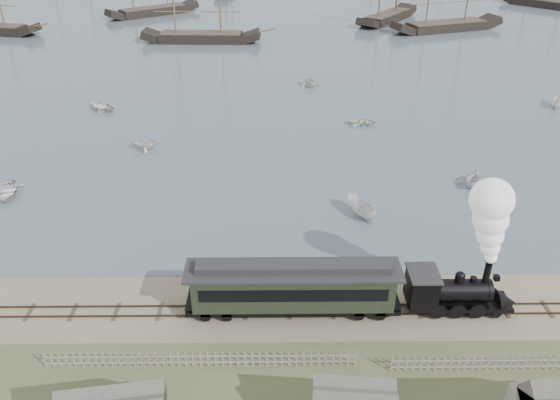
{
  "coord_description": "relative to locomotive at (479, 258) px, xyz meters",
  "views": [
    {
      "loc": [
        -1.94,
        -30.93,
        25.55
      ],
      "look_at": [
        -1.57,
        7.39,
        3.5
      ],
      "focal_mm": 35.0,
      "sensor_mm": 36.0,
      "label": 1
    }
  ],
  "objects": [
    {
      "name": "ground",
      "position": [
        -11.4,
        2.0,
        -4.44
      ],
      "size": [
        600.0,
        600.0,
        0.0
      ],
      "primitive_type": "plane",
      "color": "tan",
      "rests_on": "ground"
    },
    {
      "name": "locomotive",
      "position": [
        0.0,
        0.0,
        0.0
      ],
      "size": [
        7.73,
        2.89,
        9.64
      ],
      "color": "black",
      "rests_on": "ground"
    },
    {
      "name": "picket_fence_west",
      "position": [
        -17.9,
        -5.0,
        -4.44
      ],
      "size": [
        19.0,
        0.1,
        1.2
      ],
      "primitive_type": null,
      "color": "gray",
      "rests_on": "ground"
    },
    {
      "name": "rowboat_0",
      "position": [
        -38.89,
        16.53,
        -3.95
      ],
      "size": [
        4.91,
        4.14,
        0.87
      ],
      "primitive_type": "imported",
      "rotation": [
        0.0,
        0.0,
        0.31
      ],
      "color": "silver",
      "rests_on": "harbor_water"
    },
    {
      "name": "beached_dinghy",
      "position": [
        -16.07,
        2.52,
        -4.1
      ],
      "size": [
        3.34,
        3.91,
        0.68
      ],
      "primitive_type": "imported",
      "rotation": [
        0.0,
        0.0,
        1.22
      ],
      "color": "silver",
      "rests_on": "ground"
    },
    {
      "name": "picket_fence_east",
      "position": [
        1.1,
        -5.5,
        -4.44
      ],
      "size": [
        15.0,
        0.1,
        1.2
      ],
      "primitive_type": null,
      "color": "gray",
      "rests_on": "ground"
    },
    {
      "name": "passenger_coach",
      "position": [
        -12.19,
        0.0,
        -2.23
      ],
      "size": [
        14.44,
        2.78,
        3.51
      ],
      "color": "black",
      "rests_on": "ground"
    },
    {
      "name": "rowboat_7",
      "position": [
        -8.23,
        48.9,
        -3.5
      ],
      "size": [
        4.29,
        4.08,
        1.76
      ],
      "primitive_type": "imported",
      "rotation": [
        0.0,
        0.0,
        0.46
      ],
      "color": "silver",
      "rests_on": "harbor_water"
    },
    {
      "name": "rowboat_4",
      "position": [
        5.97,
        18.0,
        -3.54
      ],
      "size": [
        4.13,
        3.96,
        1.68
      ],
      "primitive_type": "imported",
      "rotation": [
        0.0,
        0.0,
        5.78
      ],
      "color": "silver",
      "rests_on": "harbor_water"
    },
    {
      "name": "rowboat_1",
      "position": [
        -27.88,
        26.99,
        -3.59
      ],
      "size": [
        2.84,
        3.21,
        1.58
      ],
      "primitive_type": "imported",
      "rotation": [
        0.0,
        0.0,
        1.66
      ],
      "color": "silver",
      "rests_on": "harbor_water"
    },
    {
      "name": "rowboat_5",
      "position": [
        24.13,
        39.98,
        -3.77
      ],
      "size": [
        3.36,
        2.55,
        1.23
      ],
      "primitive_type": "imported",
      "rotation": [
        0.0,
        0.0,
        2.65
      ],
      "color": "silver",
      "rests_on": "harbor_water"
    },
    {
      "name": "rowboat_3",
      "position": [
        -2.55,
        34.0,
        -4.03
      ],
      "size": [
        2.79,
        3.64,
        0.7
      ],
      "primitive_type": "imported",
      "rotation": [
        0.0,
        0.0,
        1.45
      ],
      "color": "silver",
      "rests_on": "harbor_water"
    },
    {
      "name": "rail_track",
      "position": [
        -11.4,
        0.0,
        -4.4
      ],
      "size": [
        120.0,
        1.8,
        0.16
      ],
      "color": "#392A1F",
      "rests_on": "ground"
    },
    {
      "name": "rowboat_6",
      "position": [
        -36.29,
        39.67,
        -3.97
      ],
      "size": [
        4.71,
        4.94,
        0.83
      ],
      "primitive_type": "imported",
      "rotation": [
        0.0,
        0.0,
        4.07
      ],
      "color": "silver",
      "rests_on": "harbor_water"
    },
    {
      "name": "rowboat_2",
      "position": [
        -5.77,
        12.5,
        -3.65
      ],
      "size": [
        4.03,
        2.94,
        1.46
      ],
      "primitive_type": "imported",
      "rotation": [
        0.0,
        0.0,
        3.6
      ],
      "color": "silver",
      "rests_on": "harbor_water"
    }
  ]
}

